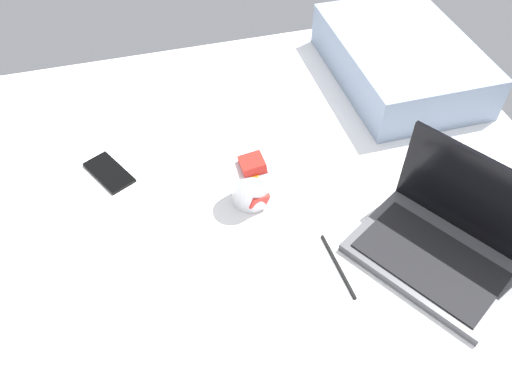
{
  "coord_description": "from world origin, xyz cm",
  "views": [
    {
      "loc": [
        59.18,
        -28.38,
        111.83
      ],
      "look_at": [
        -17.86,
        -6.9,
        24.0
      ],
      "focal_mm": 36.78,
      "sensor_mm": 36.0,
      "label": 1
    }
  ],
  "objects_px": {
    "pillow": "(400,59)",
    "laptop": "(444,241)",
    "snack_cup": "(251,182)",
    "cell_phone": "(109,173)"
  },
  "relations": [
    {
      "from": "laptop",
      "to": "cell_phone",
      "type": "height_order",
      "value": "laptop"
    },
    {
      "from": "snack_cup",
      "to": "pillow",
      "type": "height_order",
      "value": "snack_cup"
    },
    {
      "from": "snack_cup",
      "to": "cell_phone",
      "type": "bearing_deg",
      "value": -119.29
    },
    {
      "from": "laptop",
      "to": "snack_cup",
      "type": "bearing_deg",
      "value": -157.25
    },
    {
      "from": "laptop",
      "to": "pillow",
      "type": "bearing_deg",
      "value": 131.51
    },
    {
      "from": "snack_cup",
      "to": "cell_phone",
      "type": "xyz_separation_m",
      "value": [
        -0.18,
        -0.32,
        -0.06
      ]
    },
    {
      "from": "pillow",
      "to": "laptop",
      "type": "bearing_deg",
      "value": -17.64
    },
    {
      "from": "snack_cup",
      "to": "pillow",
      "type": "xyz_separation_m",
      "value": [
        -0.36,
        0.55,
        0.0
      ]
    },
    {
      "from": "snack_cup",
      "to": "pillow",
      "type": "bearing_deg",
      "value": 123.07
    },
    {
      "from": "pillow",
      "to": "snack_cup",
      "type": "bearing_deg",
      "value": -56.93
    }
  ]
}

